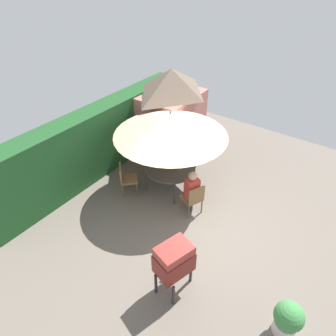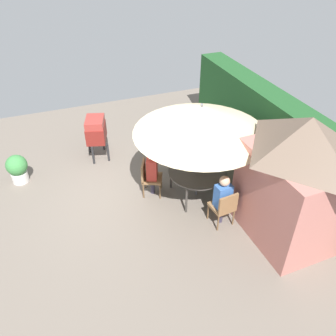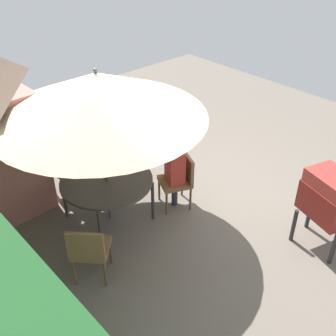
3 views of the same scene
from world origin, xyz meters
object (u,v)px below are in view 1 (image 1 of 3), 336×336
at_px(patio_table, 170,169).
at_px(chair_near_shed, 193,198).
at_px(potted_plant_by_shed, 288,319).
at_px(bbq_grill, 174,260).
at_px(person_in_red, 192,188).
at_px(chair_far_side, 189,154).
at_px(chair_toward_hedge, 126,177).
at_px(garden_shed, 171,111).
at_px(person_in_blue, 188,148).
at_px(patio_umbrella, 171,124).

relative_size(patio_table, chair_near_shed, 1.54).
height_order(chair_near_shed, potted_plant_by_shed, chair_near_shed).
height_order(bbq_grill, person_in_red, person_in_red).
height_order(chair_far_side, chair_toward_hedge, same).
distance_m(garden_shed, potted_plant_by_shed, 6.61).
xyz_separation_m(patio_table, person_in_red, (-0.44, -0.98, 0.11)).
distance_m(chair_near_shed, person_in_blue, 1.93).
height_order(patio_umbrella, person_in_red, patio_umbrella).
bearing_deg(chair_near_shed, potted_plant_by_shed, -118.71).
relative_size(garden_shed, patio_umbrella, 0.94).
distance_m(patio_umbrella, potted_plant_by_shed, 4.82).
relative_size(bbq_grill, potted_plant_by_shed, 1.56).
height_order(patio_table, person_in_blue, person_in_blue).
bearing_deg(chair_far_side, chair_toward_hedge, 158.57).
relative_size(patio_umbrella, chair_near_shed, 3.26).
bearing_deg(garden_shed, chair_toward_hedge, -172.40).
relative_size(patio_umbrella, bbq_grill, 2.44).
relative_size(garden_shed, chair_near_shed, 3.06).
bearing_deg(patio_table, potted_plant_by_shed, -117.60).
height_order(potted_plant_by_shed, person_in_blue, person_in_blue).
distance_m(chair_far_side, person_in_blue, 0.28).
distance_m(patio_table, potted_plant_by_shed, 4.54).
bearing_deg(person_in_blue, patio_umbrella, -174.33).
bearing_deg(chair_near_shed, garden_shed, 45.61).
bearing_deg(person_in_red, garden_shed, 45.08).
distance_m(person_in_red, person_in_blue, 1.84).
distance_m(garden_shed, bbq_grill, 5.35).
xyz_separation_m(person_in_red, person_in_blue, (1.49, 1.08, 0.00)).
bearing_deg(potted_plant_by_shed, chair_toward_hedge, 75.86).
bearing_deg(chair_toward_hedge, garden_shed, 7.60).
bearing_deg(garden_shed, chair_far_side, -119.80).
relative_size(patio_table, chair_far_side, 1.54).
bearing_deg(chair_far_side, potted_plant_by_shed, -128.01).
height_order(bbq_grill, chair_far_side, bbq_grill).
relative_size(chair_toward_hedge, person_in_blue, 0.71).
bearing_deg(person_in_blue, garden_shed, 57.25).
xyz_separation_m(patio_table, chair_toward_hedge, (-0.86, 0.89, -0.15)).
bearing_deg(bbq_grill, patio_umbrella, 36.74).
xyz_separation_m(chair_toward_hedge, potted_plant_by_shed, (-1.24, -4.91, -0.11)).
bearing_deg(chair_far_side, chair_near_shed, -143.91).
xyz_separation_m(patio_table, potted_plant_by_shed, (-2.10, -4.02, -0.26)).
bearing_deg(bbq_grill, chair_toward_hedge, 59.08).
distance_m(patio_umbrella, chair_near_shed, 1.94).
height_order(patio_table, bbq_grill, bbq_grill).
relative_size(potted_plant_by_shed, person_in_blue, 0.61).
xyz_separation_m(garden_shed, person_in_blue, (-0.73, -1.14, -0.62)).
bearing_deg(potted_plant_by_shed, patio_table, 62.40).
distance_m(patio_table, chair_far_side, 1.14).
bearing_deg(person_in_red, patio_umbrella, 65.61).
distance_m(garden_shed, patio_table, 2.29).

